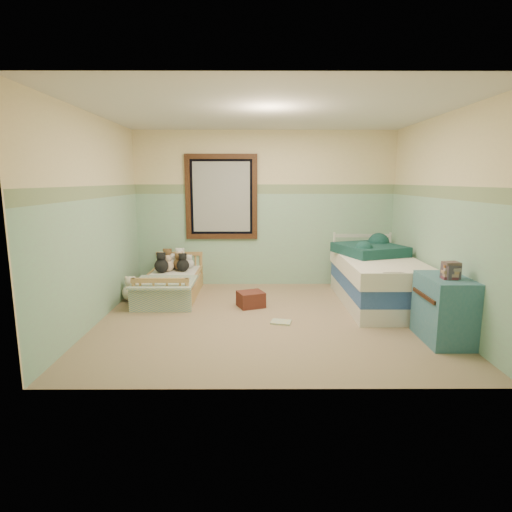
{
  "coord_description": "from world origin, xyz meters",
  "views": [
    {
      "loc": [
        -0.17,
        -5.02,
        1.72
      ],
      "look_at": [
        -0.15,
        0.35,
        0.74
      ],
      "focal_mm": 29.28,
      "sensor_mm": 36.0,
      "label": 1
    }
  ],
  "objects_px": {
    "dresser": "(444,309)",
    "floor_book": "(281,322)",
    "plush_floor_tan": "(142,300)",
    "plush_floor_cream": "(131,293)",
    "toddler_bed_frame": "(172,290)",
    "twin_bed_frame": "(377,297)",
    "red_pillow": "(251,299)"
  },
  "relations": [
    {
      "from": "dresser",
      "to": "plush_floor_tan",
      "type": "bearing_deg",
      "value": 161.68
    },
    {
      "from": "dresser",
      "to": "floor_book",
      "type": "distance_m",
      "value": 1.84
    },
    {
      "from": "plush_floor_cream",
      "to": "red_pillow",
      "type": "relative_size",
      "value": 0.73
    },
    {
      "from": "floor_book",
      "to": "dresser",
      "type": "bearing_deg",
      "value": -5.31
    },
    {
      "from": "plush_floor_tan",
      "to": "red_pillow",
      "type": "xyz_separation_m",
      "value": [
        1.48,
        0.06,
        -0.02
      ]
    },
    {
      "from": "toddler_bed_frame",
      "to": "plush_floor_tan",
      "type": "relative_size",
      "value": 6.32
    },
    {
      "from": "plush_floor_tan",
      "to": "dresser",
      "type": "relative_size",
      "value": 0.34
    },
    {
      "from": "twin_bed_frame",
      "to": "floor_book",
      "type": "relative_size",
      "value": 7.95
    },
    {
      "from": "toddler_bed_frame",
      "to": "twin_bed_frame",
      "type": "height_order",
      "value": "twin_bed_frame"
    },
    {
      "from": "toddler_bed_frame",
      "to": "dresser",
      "type": "distance_m",
      "value": 3.74
    },
    {
      "from": "twin_bed_frame",
      "to": "toddler_bed_frame",
      "type": "bearing_deg",
      "value": 171.72
    },
    {
      "from": "plush_floor_tan",
      "to": "twin_bed_frame",
      "type": "xyz_separation_m",
      "value": [
        3.25,
        0.17,
        -0.01
      ]
    },
    {
      "from": "plush_floor_cream",
      "to": "floor_book",
      "type": "height_order",
      "value": "plush_floor_cream"
    },
    {
      "from": "toddler_bed_frame",
      "to": "twin_bed_frame",
      "type": "xyz_separation_m",
      "value": [
        2.96,
        -0.43,
        0.01
      ]
    },
    {
      "from": "plush_floor_tan",
      "to": "twin_bed_frame",
      "type": "distance_m",
      "value": 3.25
    },
    {
      "from": "dresser",
      "to": "floor_book",
      "type": "bearing_deg",
      "value": 161.51
    },
    {
      "from": "toddler_bed_frame",
      "to": "red_pillow",
      "type": "xyz_separation_m",
      "value": [
        1.19,
        -0.54,
        0.01
      ]
    },
    {
      "from": "twin_bed_frame",
      "to": "red_pillow",
      "type": "xyz_separation_m",
      "value": [
        -1.77,
        -0.11,
        -0.01
      ]
    },
    {
      "from": "twin_bed_frame",
      "to": "plush_floor_cream",
      "type": "bearing_deg",
      "value": 177.05
    },
    {
      "from": "toddler_bed_frame",
      "to": "plush_floor_cream",
      "type": "xyz_separation_m",
      "value": [
        -0.54,
        -0.25,
        0.02
      ]
    },
    {
      "from": "twin_bed_frame",
      "to": "floor_book",
      "type": "bearing_deg",
      "value": -150.71
    },
    {
      "from": "plush_floor_cream",
      "to": "dresser",
      "type": "bearing_deg",
      "value": -21.89
    },
    {
      "from": "floor_book",
      "to": "plush_floor_cream",
      "type": "bearing_deg",
      "value": 168.65
    },
    {
      "from": "toddler_bed_frame",
      "to": "red_pillow",
      "type": "relative_size",
      "value": 4.56
    },
    {
      "from": "toddler_bed_frame",
      "to": "plush_floor_tan",
      "type": "height_order",
      "value": "plush_floor_tan"
    },
    {
      "from": "plush_floor_tan",
      "to": "floor_book",
      "type": "bearing_deg",
      "value": -18.17
    },
    {
      "from": "plush_floor_cream",
      "to": "plush_floor_tan",
      "type": "xyz_separation_m",
      "value": [
        0.25,
        -0.35,
        -0.0
      ]
    },
    {
      "from": "toddler_bed_frame",
      "to": "plush_floor_tan",
      "type": "distance_m",
      "value": 0.67
    },
    {
      "from": "red_pillow",
      "to": "twin_bed_frame",
      "type": "bearing_deg",
      "value": 3.58
    },
    {
      "from": "plush_floor_tan",
      "to": "plush_floor_cream",
      "type": "bearing_deg",
      "value": 125.48
    },
    {
      "from": "red_pillow",
      "to": "toddler_bed_frame",
      "type": "bearing_deg",
      "value": 155.58
    },
    {
      "from": "floor_book",
      "to": "red_pillow",
      "type": "bearing_deg",
      "value": 132.4
    }
  ]
}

